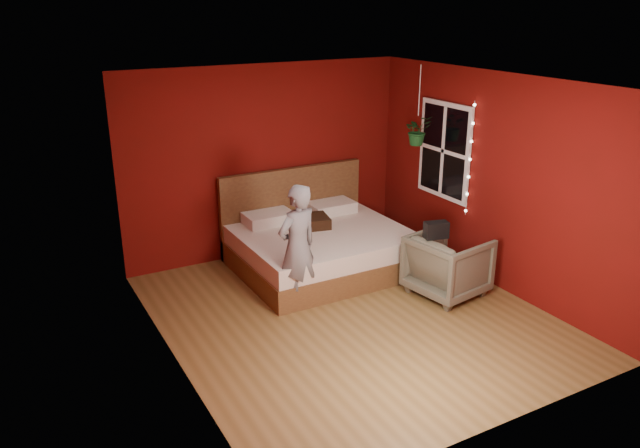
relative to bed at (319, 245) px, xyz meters
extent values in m
plane|color=brown|center=(-0.35, -1.39, -0.31)|extent=(4.50, 4.50, 0.00)
cube|color=#620C0A|center=(-0.35, 0.87, 0.99)|extent=(4.00, 0.02, 2.60)
cube|color=#620C0A|center=(-0.35, -3.65, 0.99)|extent=(4.00, 0.02, 2.60)
cube|color=#620C0A|center=(-2.36, -1.39, 0.99)|extent=(0.02, 4.50, 2.60)
cube|color=#620C0A|center=(1.66, -1.39, 0.99)|extent=(0.02, 4.50, 2.60)
cube|color=silver|center=(-0.35, -1.39, 2.30)|extent=(4.00, 4.50, 0.02)
cube|color=white|center=(1.62, -0.49, 1.19)|extent=(0.04, 0.97, 1.27)
cube|color=black|center=(1.61, -0.49, 1.19)|extent=(0.02, 0.85, 1.15)
cube|color=white|center=(1.60, -0.49, 1.19)|extent=(0.03, 0.05, 1.15)
cube|color=white|center=(1.60, -0.49, 1.19)|extent=(0.03, 0.85, 0.05)
cylinder|color=silver|center=(1.59, -1.01, 1.19)|extent=(0.01, 0.01, 1.45)
sphere|color=#FFF2CC|center=(1.59, -1.01, 0.52)|extent=(0.04, 0.04, 0.04)
sphere|color=#FFF2CC|center=(1.59, -1.01, 0.74)|extent=(0.04, 0.04, 0.04)
sphere|color=#FFF2CC|center=(1.59, -1.01, 0.97)|extent=(0.04, 0.04, 0.04)
sphere|color=#FFF2CC|center=(1.59, -1.01, 1.19)|extent=(0.04, 0.04, 0.04)
sphere|color=#FFF2CC|center=(1.59, -1.01, 1.42)|extent=(0.04, 0.04, 0.04)
sphere|color=#FFF2CC|center=(1.59, -1.01, 1.64)|extent=(0.04, 0.04, 0.04)
sphere|color=#FFF2CC|center=(1.59, -1.01, 1.87)|extent=(0.04, 0.04, 0.04)
cube|color=brown|center=(0.00, -0.10, -0.16)|extent=(2.15, 1.82, 0.30)
cube|color=silver|center=(0.00, -0.10, 0.11)|extent=(2.10, 1.79, 0.24)
cube|color=brown|center=(0.00, 0.77, 0.28)|extent=(2.15, 0.09, 1.18)
cube|color=silver|center=(-0.48, 0.51, 0.30)|extent=(0.64, 0.41, 0.15)
cube|color=silver|center=(0.48, 0.51, 0.30)|extent=(0.64, 0.41, 0.15)
imported|color=slate|center=(-0.76, -0.89, 0.43)|extent=(0.61, 0.47, 1.48)
imported|color=#5C5A49|center=(0.96, -1.47, 0.07)|extent=(0.94, 0.92, 0.75)
cube|color=black|center=(0.77, -1.43, 0.54)|extent=(0.30, 0.20, 0.20)
cube|color=black|center=(-0.02, 0.11, 0.30)|extent=(0.48, 0.48, 0.14)
cylinder|color=silver|center=(1.32, -0.28, 1.97)|extent=(0.01, 0.01, 0.64)
imported|color=#18561E|center=(1.32, -0.28, 1.45)|extent=(0.37, 0.33, 0.39)
camera|label=1|loc=(-3.71, -6.71, 3.07)|focal=35.00mm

